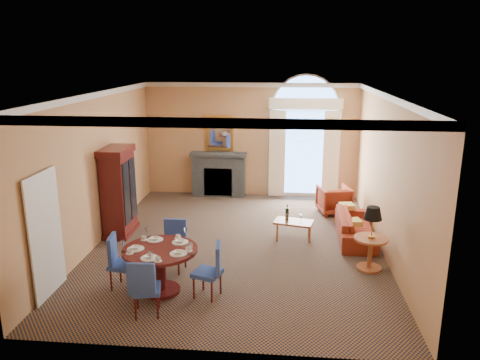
# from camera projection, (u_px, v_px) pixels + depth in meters

# --- Properties ---
(ground) EXTENTS (7.50, 7.50, 0.00)m
(ground) POSITION_uv_depth(u_px,v_px,m) (238.00, 244.00, 10.03)
(ground) COLOR #111C37
(ground) RESTS_ON ground
(room_envelope) EXTENTS (6.04, 7.52, 3.45)m
(room_envelope) POSITION_uv_depth(u_px,v_px,m) (240.00, 124.00, 10.02)
(room_envelope) COLOR tan
(room_envelope) RESTS_ON ground
(armoire) EXTENTS (0.57, 1.01, 1.98)m
(armoire) POSITION_uv_depth(u_px,v_px,m) (119.00, 193.00, 10.44)
(armoire) COLOR #3F0F0E
(armoire) RESTS_ON ground
(dining_table) EXTENTS (1.27, 1.27, 1.00)m
(dining_table) POSITION_uv_depth(u_px,v_px,m) (160.00, 260.00, 7.88)
(dining_table) COLOR #3F0F0E
(dining_table) RESTS_ON ground
(dining_chair_north) EXTENTS (0.49, 0.49, 0.95)m
(dining_chair_north) POSITION_uv_depth(u_px,v_px,m) (174.00, 241.00, 8.79)
(dining_chair_north) COLOR #254294
(dining_chair_north) RESTS_ON ground
(dining_chair_south) EXTENTS (0.51, 0.51, 0.95)m
(dining_chair_south) POSITION_uv_depth(u_px,v_px,m) (144.00, 285.00, 7.12)
(dining_chair_south) COLOR #254294
(dining_chair_south) RESTS_ON ground
(dining_chair_east) EXTENTS (0.53, 0.53, 0.95)m
(dining_chair_east) POSITION_uv_depth(u_px,v_px,m) (212.00, 267.00, 7.73)
(dining_chair_east) COLOR #254294
(dining_chair_east) RESTS_ON ground
(dining_chair_west) EXTENTS (0.49, 0.48, 0.95)m
(dining_chair_west) POSITION_uv_depth(u_px,v_px,m) (118.00, 258.00, 8.05)
(dining_chair_west) COLOR #254294
(dining_chair_west) RESTS_ON ground
(sofa) EXTENTS (0.80, 1.95, 0.56)m
(sofa) POSITION_uv_depth(u_px,v_px,m) (356.00, 227.00, 10.27)
(sofa) COLOR maroon
(sofa) RESTS_ON ground
(armchair) EXTENTS (0.92, 0.93, 0.71)m
(armchair) POSITION_uv_depth(u_px,v_px,m) (334.00, 200.00, 11.94)
(armchair) COLOR maroon
(armchair) RESTS_ON ground
(coffee_table) EXTENTS (0.91, 0.64, 0.80)m
(coffee_table) POSITION_uv_depth(u_px,v_px,m) (293.00, 222.00, 10.21)
(coffee_table) COLOR #AC5C33
(coffee_table) RESTS_ON ground
(side_table) EXTENTS (0.63, 0.63, 1.21)m
(side_table) POSITION_uv_depth(u_px,v_px,m) (372.00, 232.00, 8.69)
(side_table) COLOR #AC5C33
(side_table) RESTS_ON ground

